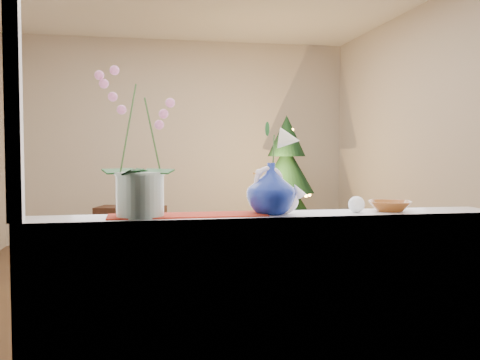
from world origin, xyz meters
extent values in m
plane|color=#392417|center=(0.00, 0.00, 0.00)|extent=(5.00, 5.00, 0.00)
cube|color=#BDB2A6|center=(0.00, 2.50, 1.35)|extent=(4.50, 0.10, 2.70)
cube|color=#BDB2A6|center=(0.00, -2.50, 1.35)|extent=(4.50, 0.10, 2.70)
cube|color=#BDB2A6|center=(2.25, 0.00, 1.35)|extent=(0.10, 5.00, 2.70)
cube|color=white|center=(0.00, -2.46, 0.44)|extent=(2.20, 0.08, 0.88)
cube|color=white|center=(0.00, -2.37, 0.90)|extent=(2.20, 0.26, 0.04)
cube|color=maroon|center=(-0.38, -2.37, 0.92)|extent=(0.70, 0.20, 0.01)
imported|color=navy|center=(0.00, -2.37, 1.05)|extent=(0.26, 0.26, 0.27)
sphere|color=white|center=(0.41, -2.40, 0.96)|extent=(0.10, 0.10, 0.08)
imported|color=brown|center=(0.59, -2.37, 0.94)|extent=(0.23, 0.23, 0.04)
cube|color=black|center=(-0.67, 1.54, 0.29)|extent=(0.84, 0.60, 0.57)
camera|label=1|loc=(-0.60, -4.74, 1.20)|focal=40.00mm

